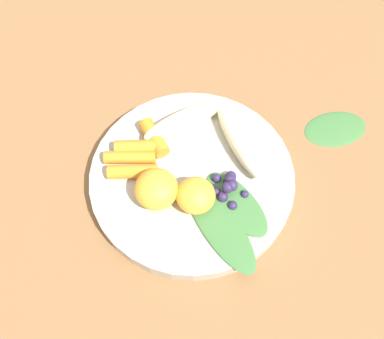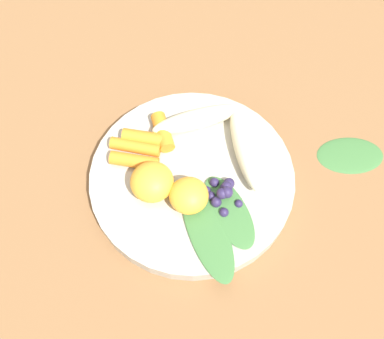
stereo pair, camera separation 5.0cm
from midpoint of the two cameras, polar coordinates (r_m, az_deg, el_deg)
name	(u,v)px [view 1 (the left image)]	position (r m, az deg, el deg)	size (l,w,h in m)	color
ground_plane	(192,182)	(0.53, -2.70, -1.92)	(2.40, 2.40, 0.00)	brown
bowl	(192,178)	(0.52, -2.75, -1.37)	(0.26, 0.26, 0.02)	#B2AD9E
banana_peeled_left	(185,120)	(0.54, -3.66, 6.67)	(0.12, 0.03, 0.03)	beige
banana_peeled_right	(239,140)	(0.52, 3.78, 3.87)	(0.12, 0.03, 0.03)	beige
orange_segment_near	(196,195)	(0.48, -2.49, -3.88)	(0.05, 0.05, 0.03)	#F4A833
orange_segment_far	(156,189)	(0.49, -7.92, -2.95)	(0.05, 0.05, 0.04)	#F4A833
carrot_front	(153,138)	(0.53, -8.08, 4.05)	(0.02, 0.02, 0.05)	orange
carrot_mid_left	(138,147)	(0.53, -10.13, 2.81)	(0.02, 0.02, 0.06)	orange
carrot_mid_right	(130,157)	(0.53, -11.29, 1.40)	(0.02, 0.02, 0.06)	orange
carrot_rear	(133,172)	(0.51, -11.00, -0.53)	(0.02, 0.02, 0.06)	orange
blueberry_pile	(227,186)	(0.49, 2.01, -2.62)	(0.05, 0.04, 0.03)	#2D234C
kale_leaf_left	(220,225)	(0.48, 0.83, -7.92)	(0.13, 0.04, 0.01)	#3D7038
kale_leaf_right	(236,204)	(0.49, 3.27, -5.01)	(0.10, 0.04, 0.01)	#3D7038
kale_leaf_stray	(336,128)	(0.60, 17.00, 5.31)	(0.09, 0.06, 0.01)	#3D7038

